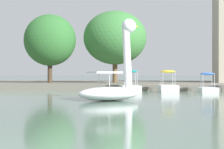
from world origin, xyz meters
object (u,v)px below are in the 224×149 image
at_px(tree_broadleaf_right, 50,40).
at_px(tree_sapling_by_fence, 115,38).
at_px(swan_boat, 112,83).
at_px(pedal_boat_yellow, 168,86).
at_px(pedal_boat_blue, 207,87).
at_px(pedal_boat_teal, 131,86).

xyz_separation_m(tree_broadleaf_right, tree_sapling_by_fence, (5.77, 1.18, 0.26)).
relative_size(swan_boat, tree_sapling_by_fence, 0.59).
relative_size(swan_boat, tree_broadleaf_right, 0.63).
bearing_deg(pedal_boat_yellow, pedal_boat_blue, 5.07).
relative_size(pedal_boat_teal, pedal_boat_yellow, 1.05).
xyz_separation_m(swan_boat, pedal_boat_blue, (5.41, 8.58, -0.43)).
xyz_separation_m(swan_boat, pedal_boat_teal, (0.23, 8.71, -0.38)).
relative_size(swan_boat, pedal_boat_teal, 1.56).
relative_size(swan_boat, pedal_boat_yellow, 1.63).
bearing_deg(pedal_boat_teal, tree_broadleaf_right, 137.45).
relative_size(pedal_boat_teal, tree_sapling_by_fence, 0.38).
height_order(pedal_boat_yellow, tree_sapling_by_fence, tree_sapling_by_fence).
bearing_deg(pedal_boat_blue, pedal_boat_yellow, -174.93).
distance_m(pedal_boat_blue, tree_sapling_by_fence, 11.88).
bearing_deg(pedal_boat_teal, swan_boat, -91.51).
bearing_deg(pedal_boat_yellow, tree_sapling_by_fence, 117.72).
relative_size(pedal_boat_yellow, tree_broadleaf_right, 0.38).
bearing_deg(swan_boat, tree_sapling_by_fence, 96.07).
distance_m(swan_boat, tree_broadleaf_right, 17.94).
distance_m(pedal_boat_yellow, pedal_boat_blue, 2.65).
bearing_deg(tree_broadleaf_right, swan_boat, -64.47).
bearing_deg(pedal_boat_yellow, swan_boat, -108.33).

